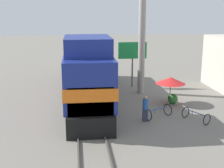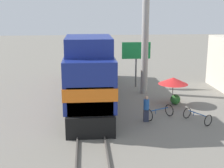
% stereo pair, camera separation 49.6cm
% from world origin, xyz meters
% --- Properties ---
extents(ground_plane, '(120.00, 120.00, 0.00)m').
position_xyz_m(ground_plane, '(0.00, 0.00, 0.00)').
color(ground_plane, slate).
extents(rail_near, '(0.08, 40.24, 0.15)m').
position_xyz_m(rail_near, '(-0.72, 0.00, 0.07)').
color(rail_near, '#4C4742').
rests_on(rail_near, ground_plane).
extents(rail_far, '(0.08, 40.24, 0.15)m').
position_xyz_m(rail_far, '(0.72, 0.00, 0.07)').
color(rail_far, '#4C4742').
rests_on(rail_far, ground_plane).
extents(locomotive, '(2.92, 16.68, 5.12)m').
position_xyz_m(locomotive, '(0.00, 1.64, 2.19)').
color(locomotive, black).
rests_on(locomotive, ground_plane).
extents(utility_pole, '(1.80, 0.55, 11.92)m').
position_xyz_m(utility_pole, '(4.50, 2.74, 5.99)').
color(utility_pole, '#9E998E').
rests_on(utility_pole, ground_plane).
extents(vendor_umbrella, '(2.11, 2.11, 1.98)m').
position_xyz_m(vendor_umbrella, '(5.98, -0.44, 1.74)').
color(vendor_umbrella, '#4C4C4C').
rests_on(vendor_umbrella, ground_plane).
extents(billboard_sign, '(2.47, 0.12, 3.93)m').
position_xyz_m(billboard_sign, '(4.17, 4.89, 2.99)').
color(billboard_sign, '#595959').
rests_on(billboard_sign, ground_plane).
extents(shrub_cluster, '(0.72, 0.72, 0.72)m').
position_xyz_m(shrub_cluster, '(6.20, -0.46, 0.36)').
color(shrub_cluster, '#2D722D').
rests_on(shrub_cluster, ground_plane).
extents(person_bystander, '(0.34, 0.34, 1.62)m').
position_xyz_m(person_bystander, '(3.41, -3.78, 0.87)').
color(person_bystander, '#2D3347').
rests_on(person_bystander, ground_plane).
extents(bicycle, '(1.89, 1.48, 0.76)m').
position_xyz_m(bicycle, '(4.34, -3.30, 0.39)').
color(bicycle, black).
rests_on(bicycle, ground_plane).
extents(bicycle_spare, '(1.44, 1.79, 0.70)m').
position_xyz_m(bicycle_spare, '(6.50, -4.14, 0.36)').
color(bicycle_spare, black).
rests_on(bicycle_spare, ground_plane).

